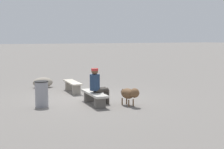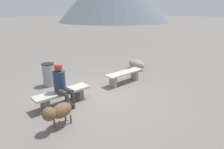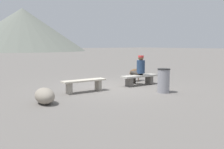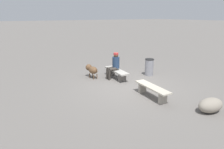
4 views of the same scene
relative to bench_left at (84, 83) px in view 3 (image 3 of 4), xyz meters
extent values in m
cube|color=slate|center=(1.49, 0.04, -0.35)|extent=(210.00, 210.00, 0.06)
cube|color=gray|center=(-0.58, 0.04, -0.12)|extent=(0.14, 0.32, 0.39)
cube|color=gray|center=(0.58, -0.04, -0.12)|extent=(0.14, 0.32, 0.39)
cube|color=beige|center=(0.00, 0.00, 0.10)|extent=(1.65, 0.51, 0.05)
cube|color=#605B56|center=(2.07, -0.10, -0.14)|extent=(0.17, 0.36, 0.35)
cube|color=#605B56|center=(3.16, -0.17, -0.14)|extent=(0.17, 0.36, 0.35)
cube|color=#B2ADA3|center=(2.62, -0.13, 0.07)|extent=(1.70, 0.54, 0.07)
cylinder|color=navy|center=(2.67, -0.14, 0.45)|extent=(0.34, 0.34, 0.54)
sphere|color=brown|center=(2.67, -0.14, 0.82)|extent=(0.22, 0.22, 0.22)
cylinder|color=red|center=(2.67, -0.14, 0.89)|extent=(0.23, 0.23, 0.08)
cylinder|color=#38332D|center=(2.76, 0.09, 0.18)|extent=(0.17, 0.45, 0.15)
cylinder|color=#38332D|center=(2.75, 0.31, -0.07)|extent=(0.11, 0.11, 0.50)
cylinder|color=#38332D|center=(2.57, 0.08, 0.18)|extent=(0.17, 0.45, 0.15)
cylinder|color=#38332D|center=(2.56, 0.30, -0.07)|extent=(0.11, 0.11, 0.50)
ellipsoid|color=brown|center=(3.22, 0.82, 0.09)|extent=(0.60, 0.43, 0.35)
sphere|color=brown|center=(3.57, 0.88, 0.16)|extent=(0.31, 0.31, 0.31)
cylinder|color=brown|center=(3.38, 0.94, -0.20)|extent=(0.04, 0.04, 0.23)
cylinder|color=brown|center=(3.41, 0.76, -0.20)|extent=(0.04, 0.04, 0.23)
cylinder|color=brown|center=(3.03, 0.89, -0.20)|extent=(0.04, 0.04, 0.23)
cylinder|color=brown|center=(3.06, 0.70, -0.20)|extent=(0.04, 0.04, 0.23)
cylinder|color=brown|center=(2.91, 0.77, 0.14)|extent=(0.12, 0.05, 0.15)
cylinder|color=gray|center=(2.16, -1.81, 0.09)|extent=(0.42, 0.42, 0.82)
cylinder|color=black|center=(2.16, -1.81, 0.52)|extent=(0.45, 0.45, 0.03)
ellipsoid|color=gray|center=(-1.80, -0.80, -0.09)|extent=(0.63, 0.95, 0.46)
cone|color=slate|center=(17.67, 60.31, 5.42)|extent=(33.60, 33.60, 11.47)
camera|label=1|loc=(12.16, -4.18, 1.94)|focal=49.96mm
camera|label=2|loc=(5.24, 4.47, 2.32)|focal=30.45mm
camera|label=3|loc=(-4.50, -7.40, 1.36)|focal=39.25mm
camera|label=4|loc=(-4.85, 4.75, 2.64)|focal=30.91mm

